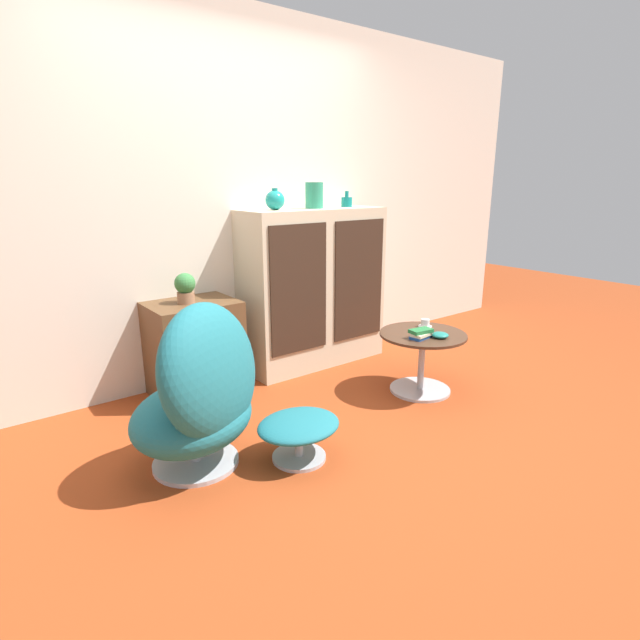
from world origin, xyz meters
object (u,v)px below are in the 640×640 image
object	(u,v)px
coffee_table	(422,355)
bowl	(440,335)
teacup	(425,324)
book_stack	(421,334)
vase_inner_right	(347,201)
ottoman	(299,429)
potted_plant	(185,287)
vase_leftmost	(275,200)
sideboard	(313,288)
egg_chair	(201,395)
tv_console	(195,348)
vase_inner_left	(314,195)

from	to	relation	value
coffee_table	bowl	xyz separation A→B (m)	(0.01, -0.13, 0.18)
teacup	bowl	bearing A→B (deg)	-117.22
book_stack	vase_inner_right	bearing A→B (deg)	78.65
ottoman	book_stack	bearing A→B (deg)	7.23
ottoman	potted_plant	distance (m)	1.28
vase_leftmost	ottoman	bearing A→B (deg)	-118.50
sideboard	vase_leftmost	world-z (taller)	vase_leftmost
vase_leftmost	book_stack	xyz separation A→B (m)	(0.47, -1.01, -0.84)
egg_chair	ottoman	size ratio (longest dim) A/B	1.99
tv_console	potted_plant	xyz separation A→B (m)	(-0.03, 0.00, 0.43)
tv_console	vase_inner_left	bearing A→B (deg)	0.46
ottoman	vase_inner_left	distance (m)	1.89
vase_inner_left	book_stack	xyz separation A→B (m)	(0.12, -1.01, -0.86)
ottoman	vase_inner_right	bearing A→B (deg)	41.47
sideboard	vase_inner_right	size ratio (longest dim) A/B	9.93
sideboard	vase_leftmost	xyz separation A→B (m)	(-0.34, 0.00, 0.68)
book_stack	potted_plant	bearing A→B (deg)	140.02
potted_plant	bowl	world-z (taller)	potted_plant
sideboard	tv_console	distance (m)	1.06
coffee_table	ottoman	bearing A→B (deg)	-170.36
sideboard	tv_console	world-z (taller)	sideboard
vase_inner_left	potted_plant	distance (m)	1.21
tv_console	vase_inner_right	world-z (taller)	vase_inner_right
tv_console	book_stack	distance (m)	1.53
egg_chair	teacup	distance (m)	1.75
vase_inner_left	vase_inner_right	xyz separation A→B (m)	(0.32, 0.00, -0.05)
vase_inner_right	teacup	distance (m)	1.18
bowl	vase_inner_left	bearing A→B (deg)	102.05
egg_chair	sideboard	bearing A→B (deg)	33.24
teacup	sideboard	bearing A→B (deg)	113.22
ottoman	coffee_table	world-z (taller)	coffee_table
potted_plant	book_stack	xyz separation A→B (m)	(1.19, -1.00, -0.30)
vase_inner_right	coffee_table	bearing A→B (deg)	-96.46
vase_inner_right	tv_console	bearing A→B (deg)	-179.65
ottoman	egg_chair	bearing A→B (deg)	151.18
ottoman	vase_leftmost	bearing A→B (deg)	61.50
egg_chair	vase_leftmost	distance (m)	1.65
egg_chair	vase_leftmost	bearing A→B (deg)	41.02
coffee_table	bowl	distance (m)	0.22
ottoman	book_stack	xyz separation A→B (m)	(1.09, 0.14, 0.28)
coffee_table	vase_inner_right	xyz separation A→B (m)	(0.11, 0.94, 1.00)
vase_leftmost	potted_plant	world-z (taller)	vase_leftmost
bowl	egg_chair	bearing A→B (deg)	174.23
vase_leftmost	book_stack	bearing A→B (deg)	-64.86
ottoman	bowl	bearing A→B (deg)	3.32
egg_chair	bowl	xyz separation A→B (m)	(1.63, -0.16, 0.04)
sideboard	vase_leftmost	size ratio (longest dim) A/B	8.06
vase_inner_left	book_stack	bearing A→B (deg)	-83.15
bowl	sideboard	bearing A→B (deg)	102.84
coffee_table	vase_inner_left	size ratio (longest dim) A/B	3.09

